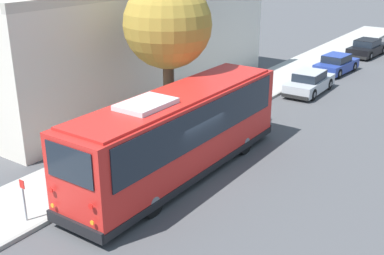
# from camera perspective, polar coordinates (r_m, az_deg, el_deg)

# --- Properties ---
(ground_plane) EXTENTS (160.00, 160.00, 0.00)m
(ground_plane) POSITION_cam_1_polar(r_m,az_deg,el_deg) (18.50, -0.75, -6.00)
(ground_plane) COLOR #474749
(sidewalk_slab) EXTENTS (80.00, 3.10, 0.15)m
(sidewalk_slab) POSITION_cam_1_polar(r_m,az_deg,el_deg) (20.44, -8.51, -3.29)
(sidewalk_slab) COLOR #A3A099
(sidewalk_slab) RESTS_ON ground
(curb_strip) EXTENTS (80.00, 0.14, 0.15)m
(curb_strip) POSITION_cam_1_polar(r_m,az_deg,el_deg) (19.45, -5.00, -4.43)
(curb_strip) COLOR gray
(curb_strip) RESTS_ON ground
(shuttle_bus) EXTENTS (10.95, 2.61, 3.47)m
(shuttle_bus) POSITION_cam_1_polar(r_m,az_deg,el_deg) (18.05, -1.41, -0.25)
(shuttle_bus) COLOR red
(shuttle_bus) RESTS_ON ground
(parked_sedan_silver) EXTENTS (4.45, 1.77, 1.33)m
(parked_sedan_silver) POSITION_cam_1_polar(r_m,az_deg,el_deg) (29.75, 13.75, 5.19)
(parked_sedan_silver) COLOR #A8AAAF
(parked_sedan_silver) RESTS_ON ground
(parked_sedan_blue) EXTENTS (4.26, 2.00, 1.30)m
(parked_sedan_blue) POSITION_cam_1_polar(r_m,az_deg,el_deg) (34.97, 16.74, 7.18)
(parked_sedan_blue) COLOR navy
(parked_sedan_blue) RESTS_ON ground
(parked_sedan_black) EXTENTS (4.70, 2.09, 1.33)m
(parked_sedan_black) POSITION_cam_1_polar(r_m,az_deg,el_deg) (41.30, 20.03, 8.84)
(parked_sedan_black) COLOR black
(parked_sedan_black) RESTS_ON ground
(street_tree) EXTENTS (3.75, 3.75, 7.53)m
(street_tree) POSITION_cam_1_polar(r_m,az_deg,el_deg) (20.68, -2.75, 12.76)
(street_tree) COLOR brown
(street_tree) RESTS_ON sidewalk_slab
(sign_post_near) EXTENTS (0.06, 0.22, 1.43)m
(sign_post_near) POSITION_cam_1_polar(r_m,az_deg,el_deg) (16.10, -19.28, -8.10)
(sign_post_near) COLOR gray
(sign_post_near) RESTS_ON sidewalk_slab
(sign_post_far) EXTENTS (0.06, 0.06, 1.03)m
(sign_post_far) POSITION_cam_1_polar(r_m,az_deg,el_deg) (16.82, -15.90, -7.24)
(sign_post_far) COLOR gray
(sign_post_far) RESTS_ON sidewalk_slab
(fire_hydrant) EXTENTS (0.22, 0.22, 0.81)m
(fire_hydrant) POSITION_cam_1_polar(r_m,az_deg,el_deg) (24.78, 4.52, 2.44)
(fire_hydrant) COLOR #99999E
(fire_hydrant) RESTS_ON sidewalk_slab
(building_backdrop) EXTENTS (20.03, 8.23, 6.41)m
(building_backdrop) POSITION_cam_1_polar(r_m,az_deg,el_deg) (28.90, -8.72, 9.98)
(building_backdrop) COLOR beige
(building_backdrop) RESTS_ON ground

